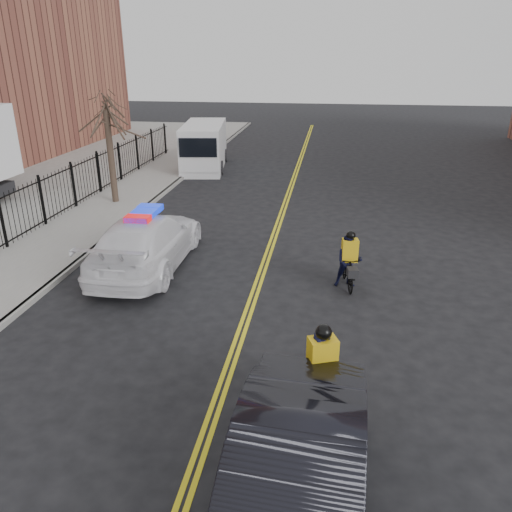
{
  "coord_description": "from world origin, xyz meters",
  "views": [
    {
      "loc": [
        1.95,
        -10.66,
        6.4
      ],
      "look_at": [
        0.09,
        1.66,
        1.3
      ],
      "focal_mm": 35.0,
      "sensor_mm": 36.0,
      "label": 1
    }
  ],
  "objects_px": {
    "police_cruiser": "(147,241)",
    "cyclist_near": "(321,384)",
    "cargo_van": "(204,147)",
    "dark_sedan": "(294,486)",
    "cyclist_far": "(349,265)"
  },
  "relations": [
    {
      "from": "police_cruiser",
      "to": "dark_sedan",
      "type": "distance_m",
      "value": 10.42
    },
    {
      "from": "police_cruiser",
      "to": "cyclist_near",
      "type": "distance_m",
      "value": 8.48
    },
    {
      "from": "cyclist_near",
      "to": "police_cruiser",
      "type": "bearing_deg",
      "value": 110.34
    },
    {
      "from": "cargo_van",
      "to": "cyclist_near",
      "type": "xyz_separation_m",
      "value": [
        7.47,
        -20.9,
        -0.58
      ]
    },
    {
      "from": "dark_sedan",
      "to": "cyclist_far",
      "type": "xyz_separation_m",
      "value": [
        0.93,
        8.39,
        -0.2
      ]
    },
    {
      "from": "cyclist_near",
      "to": "cyclist_far",
      "type": "bearing_deg",
      "value": 62.1
    },
    {
      "from": "cargo_van",
      "to": "cyclist_near",
      "type": "bearing_deg",
      "value": -78.58
    },
    {
      "from": "dark_sedan",
      "to": "cyclist_near",
      "type": "height_order",
      "value": "cyclist_near"
    },
    {
      "from": "police_cruiser",
      "to": "dark_sedan",
      "type": "xyz_separation_m",
      "value": [
        5.37,
        -8.93,
        0.01
      ]
    },
    {
      "from": "police_cruiser",
      "to": "cargo_van",
      "type": "height_order",
      "value": "cargo_van"
    },
    {
      "from": "police_cruiser",
      "to": "cyclist_near",
      "type": "xyz_separation_m",
      "value": [
        5.67,
        -6.3,
        -0.19
      ]
    },
    {
      "from": "police_cruiser",
      "to": "cargo_van",
      "type": "bearing_deg",
      "value": -83.74
    },
    {
      "from": "police_cruiser",
      "to": "cyclist_near",
      "type": "bearing_deg",
      "value": 131.2
    },
    {
      "from": "police_cruiser",
      "to": "cargo_van",
      "type": "relative_size",
      "value": 0.93
    },
    {
      "from": "dark_sedan",
      "to": "cargo_van",
      "type": "relative_size",
      "value": 0.84
    }
  ]
}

